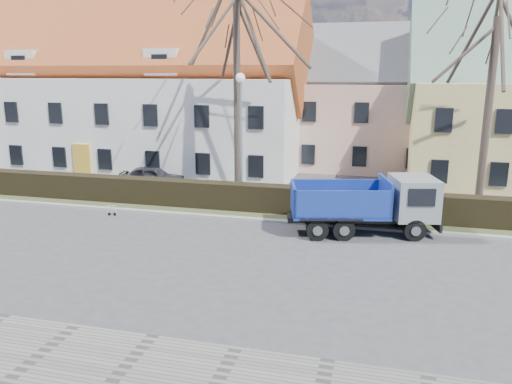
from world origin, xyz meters
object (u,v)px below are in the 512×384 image
(cart_frame, at_px, (108,210))
(parked_car_a, at_px, (152,177))
(streetlight, at_px, (241,140))
(dump_truck, at_px, (358,205))

(cart_frame, xyz_separation_m, parked_car_a, (-0.53, 5.85, 0.36))
(streetlight, relative_size, parked_car_a, 1.76)
(streetlight, relative_size, cart_frame, 10.81)
(streetlight, xyz_separation_m, parked_car_a, (-6.13, 2.56, -2.68))
(dump_truck, distance_m, cart_frame, 11.58)
(streetlight, xyz_separation_m, cart_frame, (-5.60, -3.28, -3.05))
(streetlight, height_order, cart_frame, streetlight)
(cart_frame, bearing_deg, streetlight, 30.37)
(streetlight, distance_m, cart_frame, 7.17)
(dump_truck, relative_size, streetlight, 0.94)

